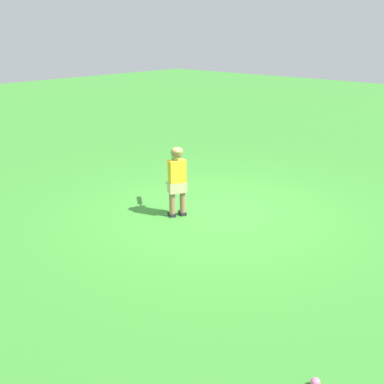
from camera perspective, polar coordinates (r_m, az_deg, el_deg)
ground_plane at (r=7.99m, az=2.83°, el=-2.18°), size 40.00×40.00×0.00m
child_batter at (r=7.62m, az=-1.72°, el=1.98°), size 0.60×0.65×1.08m
play_ball_midfield at (r=9.38m, az=-2.52°, el=1.22°), size 0.08×0.08×0.08m
play_ball_far_right at (r=4.47m, az=13.71°, el=-20.09°), size 0.08×0.08×0.08m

